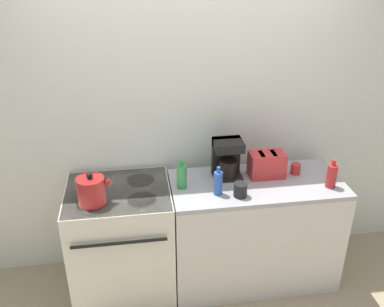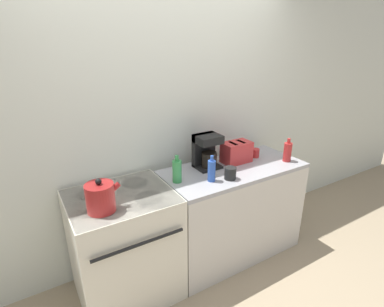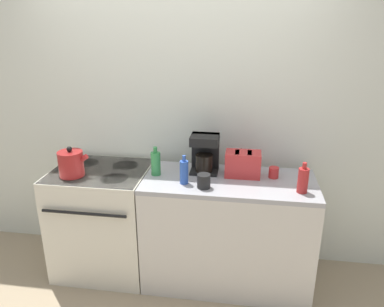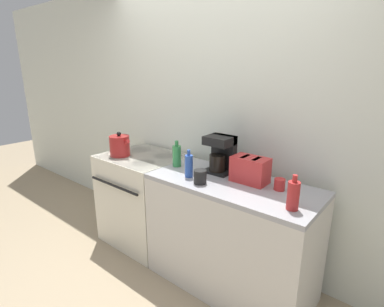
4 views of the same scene
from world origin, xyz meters
TOP-DOWN VIEW (x-y plane):
  - ground_plane at (0.00, 0.00)m, footprint 12.00×12.00m
  - wall_back at (0.00, 0.72)m, footprint 8.00×0.05m
  - stove at (-0.59, 0.33)m, footprint 0.78×0.70m
  - counter_block at (0.47, 0.30)m, footprint 1.32×0.61m
  - kettle at (-0.75, 0.20)m, footprint 0.24×0.19m
  - toaster at (0.57, 0.39)m, footprint 0.27×0.16m
  - coffee_maker at (0.26, 0.44)m, footprint 0.22×0.19m
  - bottle_blue at (0.14, 0.18)m, footprint 0.06×0.06m
  - bottle_green at (-0.11, 0.31)m, footprint 0.08×0.08m
  - bottle_red at (0.99, 0.16)m, footprint 0.07×0.07m
  - cup_red at (0.81, 0.39)m, footprint 0.08×0.08m
  - cup_black at (0.29, 0.13)m, footprint 0.10×0.10m

SIDE VIEW (x-z plane):
  - ground_plane at x=0.00m, z-range 0.00..0.00m
  - counter_block at x=0.47m, z-range 0.00..0.92m
  - stove at x=-0.59m, z-range 0.01..0.93m
  - cup_red at x=0.81m, z-range 0.92..1.00m
  - cup_black at x=0.29m, z-range 0.92..1.02m
  - bottle_blue at x=0.14m, z-range 0.90..1.12m
  - bottle_red at x=0.99m, z-range 0.90..1.12m
  - bottle_green at x=-0.11m, z-range 0.90..1.13m
  - toaster at x=0.57m, z-range 0.92..1.11m
  - kettle at x=-0.75m, z-range 0.90..1.14m
  - coffee_maker at x=0.26m, z-range 0.92..1.23m
  - wall_back at x=0.00m, z-range 0.00..2.60m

